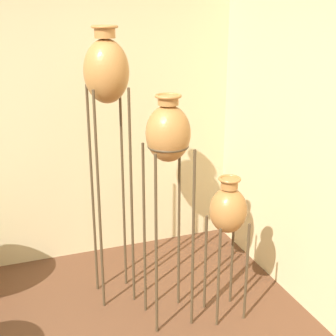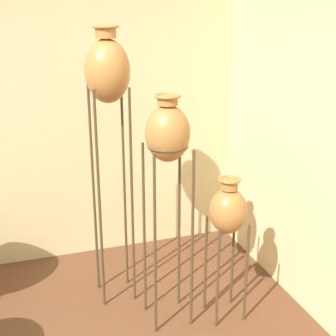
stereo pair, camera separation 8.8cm
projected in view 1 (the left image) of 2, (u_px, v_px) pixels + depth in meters
The scene contains 3 objects.
vase_stand_tall at pixel (107, 78), 3.22m from camera, with size 0.32×0.32×2.08m.
vase_stand_medium at pixel (168, 139), 3.06m from camera, with size 0.30×0.30×1.67m.
vase_stand_short at pixel (228, 212), 3.28m from camera, with size 0.27×0.27×1.09m.
Camera 1 is at (0.06, -1.87, 2.18)m, focal length 50.00 mm.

